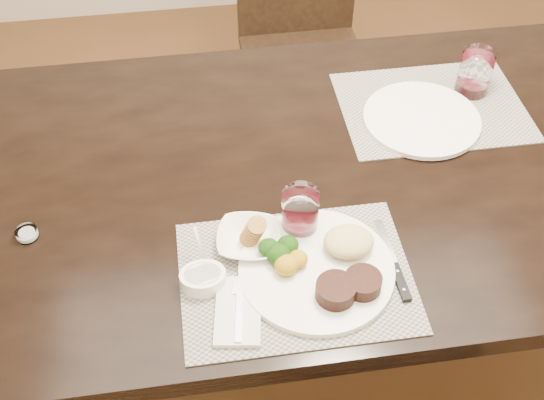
{
  "coord_description": "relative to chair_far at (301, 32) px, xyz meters",
  "views": [
    {
      "loc": [
        -0.4,
        -1.1,
        1.84
      ],
      "look_at": [
        -0.26,
        -0.15,
        0.82
      ],
      "focal_mm": 45.0,
      "sensor_mm": 36.0,
      "label": 1
    }
  ],
  "objects": [
    {
      "name": "ground_plane",
      "position": [
        0.0,
        -0.93,
        -0.5
      ],
      "size": [
        4.5,
        4.5,
        0.0
      ],
      "primitive_type": "plane",
      "color": "#422D15",
      "rests_on": "ground"
    },
    {
      "name": "dining_table",
      "position": [
        0.0,
        -0.93,
        0.16
      ],
      "size": [
        2.0,
        1.0,
        0.75
      ],
      "color": "black",
      "rests_on": "ground"
    },
    {
      "name": "chair_far",
      "position": [
        0.0,
        0.0,
        0.0
      ],
      "size": [
        0.42,
        0.42,
        0.9
      ],
      "color": "black",
      "rests_on": "ground"
    },
    {
      "name": "placemat_near",
      "position": [
        -0.24,
        -1.23,
        0.25
      ],
      "size": [
        0.46,
        0.34,
        0.0
      ],
      "primitive_type": "cube",
      "color": "gray",
      "rests_on": "dining_table"
    },
    {
      "name": "placemat_far",
      "position": [
        0.2,
        -0.76,
        0.25
      ],
      "size": [
        0.46,
        0.34,
        0.0
      ],
      "primitive_type": "cube",
      "color": "gray",
      "rests_on": "dining_table"
    },
    {
      "name": "dinner_plate",
      "position": [
        -0.18,
        -1.23,
        0.27
      ],
      "size": [
        0.31,
        0.31,
        0.06
      ],
      "rotation": [
        0.0,
        0.0,
        -0.42
      ],
      "color": "white",
      "rests_on": "placemat_near"
    },
    {
      "name": "napkin_fork",
      "position": [
        -0.36,
        -1.3,
        0.26
      ],
      "size": [
        0.11,
        0.17,
        0.02
      ],
      "rotation": [
        0.0,
        0.0,
        -0.15
      ],
      "color": "white",
      "rests_on": "placemat_near"
    },
    {
      "name": "steak_knife",
      "position": [
        -0.04,
        -1.26,
        0.26
      ],
      "size": [
        0.02,
        0.21,
        0.01
      ],
      "rotation": [
        0.0,
        0.0,
        0.04
      ],
      "color": "silver",
      "rests_on": "placemat_near"
    },
    {
      "name": "cracker_bowl",
      "position": [
        -0.32,
        -1.14,
        0.27
      ],
      "size": [
        0.16,
        0.16,
        0.06
      ],
      "rotation": [
        0.0,
        0.0,
        -0.22
      ],
      "color": "white",
      "rests_on": "placemat_near"
    },
    {
      "name": "sauce_ramekin",
      "position": [
        -0.42,
        -1.23,
        0.27
      ],
      "size": [
        0.09,
        0.14,
        0.07
      ],
      "rotation": [
        0.0,
        0.0,
        0.21
      ],
      "color": "white",
      "rests_on": "placemat_near"
    },
    {
      "name": "wine_glass_near",
      "position": [
        -0.21,
        -1.11,
        0.3
      ],
      "size": [
        0.08,
        0.08,
        0.11
      ],
      "rotation": [
        0.0,
        0.0,
        0.2
      ],
      "color": "white",
      "rests_on": "placemat_near"
    },
    {
      "name": "far_plate",
      "position": [
        0.15,
        -0.81,
        0.26
      ],
      "size": [
        0.29,
        0.29,
        0.01
      ],
      "primitive_type": "cylinder",
      "color": "white",
      "rests_on": "placemat_far"
    },
    {
      "name": "wine_glass_far",
      "position": [
        0.31,
        -0.71,
        0.3
      ],
      "size": [
        0.08,
        0.08,
        0.12
      ],
      "rotation": [
        0.0,
        0.0,
        -0.19
      ],
      "color": "white",
      "rests_on": "placemat_far"
    },
    {
      "name": "salt_cellar",
      "position": [
        -0.77,
        -1.05,
        0.26
      ],
      "size": [
        0.05,
        0.05,
        0.02
      ],
      "rotation": [
        0.0,
        0.0,
        -0.23
      ],
      "color": "white",
      "rests_on": "dining_table"
    }
  ]
}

